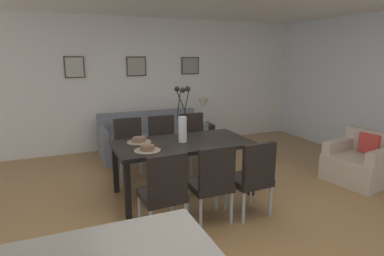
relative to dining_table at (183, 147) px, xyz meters
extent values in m
plane|color=olive|center=(0.04, -0.66, -0.66)|extent=(9.00, 9.00, 0.00)
cube|color=silver|center=(0.04, 2.59, 0.64)|extent=(9.00, 0.10, 2.60)
cube|color=black|center=(0.00, 0.00, 0.05)|extent=(1.80, 0.93, 0.05)
cube|color=black|center=(0.84, 0.40, -0.32)|extent=(0.07, 0.07, 0.69)
cube|color=black|center=(-0.84, 0.40, -0.32)|extent=(0.07, 0.07, 0.69)
cube|color=black|center=(0.84, -0.40, -0.32)|extent=(0.07, 0.07, 0.69)
cube|color=black|center=(-0.84, -0.40, -0.32)|extent=(0.07, 0.07, 0.69)
cube|color=black|center=(-0.56, -0.81, -0.24)|extent=(0.46, 0.46, 0.08)
cube|color=black|center=(-0.55, -1.00, 0.02)|extent=(0.42, 0.08, 0.48)
cylinder|color=#9EA0A5|center=(-0.38, -0.61, -0.47)|extent=(0.04, 0.04, 0.38)
cylinder|color=#9EA0A5|center=(-0.76, -0.63, -0.47)|extent=(0.04, 0.04, 0.38)
cylinder|color=#9EA0A5|center=(-0.36, -0.99, -0.47)|extent=(0.04, 0.04, 0.38)
cylinder|color=#9EA0A5|center=(-0.74, -1.01, -0.47)|extent=(0.04, 0.04, 0.38)
cube|color=black|center=(-0.53, 0.81, -0.24)|extent=(0.44, 0.44, 0.08)
cube|color=black|center=(-0.53, 1.00, 0.02)|extent=(0.42, 0.06, 0.48)
cylinder|color=#9EA0A5|center=(-0.72, 0.62, -0.47)|extent=(0.04, 0.04, 0.38)
cylinder|color=#9EA0A5|center=(-0.34, 0.62, -0.47)|extent=(0.04, 0.04, 0.38)
cylinder|color=#9EA0A5|center=(-0.72, 1.00, -0.47)|extent=(0.04, 0.04, 0.38)
cylinder|color=#9EA0A5|center=(-0.34, 1.00, -0.47)|extent=(0.04, 0.04, 0.38)
cube|color=black|center=(0.02, -0.78, -0.24)|extent=(0.44, 0.44, 0.08)
cube|color=black|center=(0.02, -0.97, 0.02)|extent=(0.42, 0.06, 0.48)
cylinder|color=#9EA0A5|center=(0.21, -0.59, -0.47)|extent=(0.04, 0.04, 0.38)
cylinder|color=#9EA0A5|center=(-0.17, -0.58, -0.47)|extent=(0.04, 0.04, 0.38)
cylinder|color=#9EA0A5|center=(0.21, -0.97, -0.47)|extent=(0.04, 0.04, 0.38)
cylinder|color=#9EA0A5|center=(-0.17, -0.96, -0.47)|extent=(0.04, 0.04, 0.38)
cube|color=black|center=(0.00, 0.80, -0.24)|extent=(0.46, 0.46, 0.08)
cube|color=black|center=(0.01, 0.99, 0.02)|extent=(0.42, 0.08, 0.48)
cylinder|color=#9EA0A5|center=(-0.20, 0.62, -0.47)|extent=(0.04, 0.04, 0.38)
cylinder|color=#9EA0A5|center=(0.18, 0.60, -0.47)|extent=(0.04, 0.04, 0.38)
cylinder|color=#9EA0A5|center=(-0.18, 1.00, -0.47)|extent=(0.04, 0.04, 0.38)
cylinder|color=#9EA0A5|center=(0.20, 0.98, -0.47)|extent=(0.04, 0.04, 0.38)
cube|color=black|center=(0.52, -0.82, -0.24)|extent=(0.46, 0.46, 0.08)
cube|color=black|center=(0.53, -1.01, 0.02)|extent=(0.42, 0.08, 0.48)
cylinder|color=#9EA0A5|center=(0.70, -0.62, -0.47)|extent=(0.04, 0.04, 0.38)
cylinder|color=#9EA0A5|center=(0.32, -0.64, -0.47)|extent=(0.04, 0.04, 0.38)
cylinder|color=#9EA0A5|center=(0.72, -1.00, -0.47)|extent=(0.04, 0.04, 0.38)
cylinder|color=#9EA0A5|center=(0.34, -1.02, -0.47)|extent=(0.04, 0.04, 0.38)
cube|color=black|center=(0.56, 0.81, -0.24)|extent=(0.47, 0.47, 0.08)
cube|color=black|center=(0.55, 1.00, 0.02)|extent=(0.42, 0.09, 0.48)
cylinder|color=#9EA0A5|center=(0.38, 0.61, -0.47)|extent=(0.04, 0.04, 0.38)
cylinder|color=#9EA0A5|center=(0.76, 0.64, -0.47)|extent=(0.04, 0.04, 0.38)
cylinder|color=#9EA0A5|center=(0.36, 0.99, -0.47)|extent=(0.04, 0.04, 0.38)
cylinder|color=#9EA0A5|center=(0.74, 1.01, -0.47)|extent=(0.04, 0.04, 0.38)
cylinder|color=silver|center=(0.00, 0.00, 0.25)|extent=(0.11, 0.11, 0.34)
cylinder|color=black|center=(0.06, 0.02, 0.58)|extent=(0.05, 0.12, 0.37)
sphere|color=black|center=(0.09, 0.03, 0.78)|extent=(0.07, 0.07, 0.07)
cylinder|color=black|center=(-0.03, 0.05, 0.58)|extent=(0.08, 0.05, 0.38)
sphere|color=black|center=(-0.05, 0.08, 0.78)|extent=(0.07, 0.07, 0.07)
cylinder|color=black|center=(-0.02, -0.06, 0.58)|extent=(0.15, 0.06, 0.36)
sphere|color=black|center=(-0.03, -0.09, 0.78)|extent=(0.07, 0.07, 0.07)
cylinder|color=#7F705B|center=(-0.54, -0.21, 0.08)|extent=(0.32, 0.32, 0.01)
cylinder|color=brown|center=(-0.54, -0.21, 0.11)|extent=(0.17, 0.17, 0.06)
cylinder|color=brown|center=(-0.54, -0.21, 0.13)|extent=(0.13, 0.13, 0.04)
cylinder|color=#7F705B|center=(-0.54, 0.21, 0.08)|extent=(0.32, 0.32, 0.01)
cylinder|color=brown|center=(-0.54, 0.21, 0.11)|extent=(0.17, 0.17, 0.06)
cylinder|color=brown|center=(-0.54, 0.21, 0.13)|extent=(0.13, 0.13, 0.04)
cube|color=slate|center=(0.11, 1.84, -0.45)|extent=(1.93, 0.84, 0.42)
cube|color=slate|center=(0.11, 2.18, -0.05)|extent=(1.93, 0.16, 0.38)
cube|color=slate|center=(1.02, 1.84, -0.14)|extent=(0.10, 0.84, 0.20)
cube|color=slate|center=(-0.81, 1.84, -0.14)|extent=(0.10, 0.84, 0.20)
cube|color=black|center=(1.16, 1.86, -0.40)|extent=(0.36, 0.36, 0.52)
cylinder|color=beige|center=(1.16, 1.86, -0.10)|extent=(0.12, 0.12, 0.08)
cylinder|color=beige|center=(1.16, 1.86, 0.08)|extent=(0.02, 0.02, 0.30)
cone|color=beige|center=(1.16, 1.86, 0.28)|extent=(0.22, 0.22, 0.18)
cube|color=#B7A893|center=(2.60, -0.62, -0.46)|extent=(0.93, 0.93, 0.40)
cube|color=#B7A893|center=(2.91, -0.56, -0.09)|extent=(0.30, 0.82, 0.35)
cube|color=#B7A893|center=(2.64, -0.95, -0.17)|extent=(0.69, 0.26, 0.18)
cube|color=#B7A893|center=(2.52, -0.30, -0.17)|extent=(0.69, 0.26, 0.18)
cube|color=#C63833|center=(2.81, -0.58, -0.10)|extent=(0.13, 0.31, 0.30)
cube|color=#473828|center=(-1.16, 2.52, 0.99)|extent=(0.36, 0.02, 0.40)
cube|color=#B2B2AD|center=(-1.16, 2.51, 0.99)|extent=(0.31, 0.01, 0.35)
cube|color=#473828|center=(0.00, 2.52, 0.99)|extent=(0.39, 0.02, 0.39)
cube|color=#9E9389|center=(0.00, 2.51, 0.99)|extent=(0.34, 0.01, 0.34)
cube|color=#473828|center=(1.16, 2.52, 0.99)|extent=(0.40, 0.02, 0.36)
cube|color=gray|center=(1.16, 2.51, 0.99)|extent=(0.35, 0.01, 0.31)
camera|label=1|loc=(-1.48, -3.83, 1.20)|focal=29.84mm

